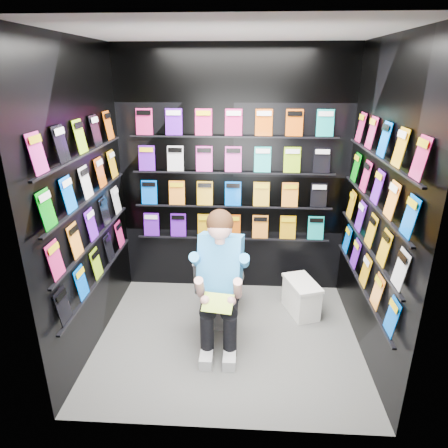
{
  "coord_description": "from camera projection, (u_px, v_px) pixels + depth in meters",
  "views": [
    {
      "loc": [
        0.14,
        -3.09,
        2.35
      ],
      "look_at": [
        -0.05,
        0.15,
        1.09
      ],
      "focal_mm": 32.0,
      "sensor_mm": 36.0,
      "label": 1
    }
  ],
  "objects": [
    {
      "name": "floor",
      "position": [
        228.0,
        339.0,
        3.73
      ],
      "size": [
        2.4,
        2.4,
        0.0
      ],
      "primitive_type": "plane",
      "color": "#585856",
      "rests_on": "ground"
    },
    {
      "name": "ceiling",
      "position": [
        230.0,
        31.0,
        2.79
      ],
      "size": [
        2.4,
        2.4,
        0.0
      ],
      "primitive_type": "plane",
      "color": "white",
      "rests_on": "floor"
    },
    {
      "name": "wall_back",
      "position": [
        233.0,
        177.0,
        4.19
      ],
      "size": [
        2.4,
        0.04,
        2.6
      ],
      "primitive_type": "cube",
      "color": "black",
      "rests_on": "floor"
    },
    {
      "name": "wall_front",
      "position": [
        221.0,
        262.0,
        2.33
      ],
      "size": [
        2.4,
        0.04,
        2.6
      ],
      "primitive_type": "cube",
      "color": "black",
      "rests_on": "floor"
    },
    {
      "name": "wall_left",
      "position": [
        85.0,
        204.0,
        3.33
      ],
      "size": [
        0.04,
        2.0,
        2.6
      ],
      "primitive_type": "cube",
      "color": "black",
      "rests_on": "floor"
    },
    {
      "name": "wall_right",
      "position": [
        378.0,
        210.0,
        3.19
      ],
      "size": [
        0.04,
        2.0,
        2.6
      ],
      "primitive_type": "cube",
      "color": "black",
      "rests_on": "floor"
    },
    {
      "name": "comics_back",
      "position": [
        233.0,
        177.0,
        4.16
      ],
      "size": [
        2.1,
        0.06,
        1.37
      ],
      "primitive_type": null,
      "color": "#C32067",
      "rests_on": "wall_back"
    },
    {
      "name": "comics_left",
      "position": [
        89.0,
        204.0,
        3.32
      ],
      "size": [
        0.06,
        1.7,
        1.37
      ],
      "primitive_type": null,
      "color": "#C32067",
      "rests_on": "wall_left"
    },
    {
      "name": "comics_right",
      "position": [
        374.0,
        209.0,
        3.19
      ],
      "size": [
        0.06,
        1.7,
        1.37
      ],
      "primitive_type": null,
      "color": "#C32067",
      "rests_on": "wall_right"
    },
    {
      "name": "toilet",
      "position": [
        223.0,
        282.0,
        3.99
      ],
      "size": [
        0.53,
        0.81,
        0.73
      ],
      "primitive_type": "imported",
      "rotation": [
        0.0,
        0.0,
        2.99
      ],
      "color": "silver",
      "rests_on": "floor"
    },
    {
      "name": "longbox",
      "position": [
        301.0,
        298.0,
        4.09
      ],
      "size": [
        0.36,
        0.48,
        0.32
      ],
      "primitive_type": "cube",
      "rotation": [
        0.0,
        0.0,
        0.32
      ],
      "color": "white",
      "rests_on": "floor"
    },
    {
      "name": "longbox_lid",
      "position": [
        302.0,
        283.0,
        4.02
      ],
      "size": [
        0.39,
        0.51,
        0.03
      ],
      "primitive_type": "cube",
      "rotation": [
        0.0,
        0.0,
        0.32
      ],
      "color": "white",
      "rests_on": "longbox"
    },
    {
      "name": "reader",
      "position": [
        221.0,
        263.0,
        3.5
      ],
      "size": [
        0.62,
        0.82,
        1.38
      ],
      "primitive_type": null,
      "rotation": [
        0.0,
        0.0,
        -0.15
      ],
      "color": "#3091E2",
      "rests_on": "toilet"
    },
    {
      "name": "held_comic",
      "position": [
        218.0,
        303.0,
        3.24
      ],
      "size": [
        0.27,
        0.18,
        0.11
      ],
      "primitive_type": "cube",
      "rotation": [
        -0.96,
        0.0,
        -0.15
      ],
      "color": "green",
      "rests_on": "reader"
    }
  ]
}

